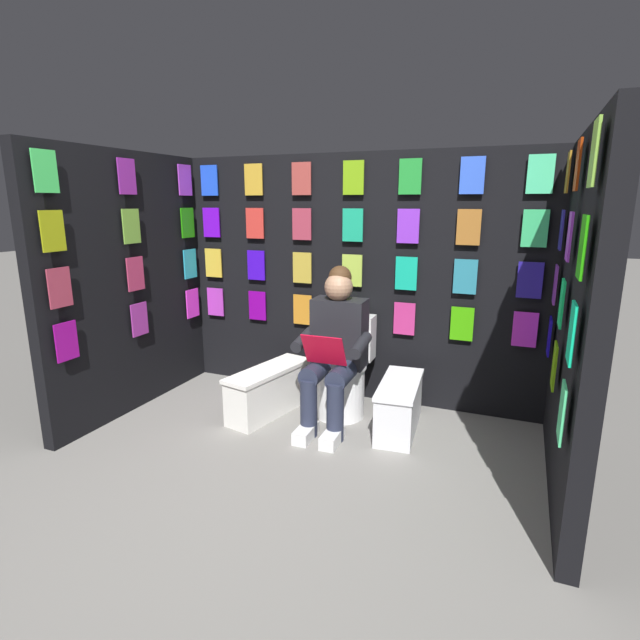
# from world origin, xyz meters

# --- Properties ---
(ground_plane) EXTENTS (30.00, 30.00, 0.00)m
(ground_plane) POSITION_xyz_m (0.00, 0.00, 0.00)
(ground_plane) COLOR gray
(display_wall_back) EXTENTS (3.18, 0.14, 2.03)m
(display_wall_back) POSITION_xyz_m (0.00, -1.77, 1.02)
(display_wall_back) COLOR black
(display_wall_back) RESTS_ON ground
(display_wall_left) EXTENTS (0.14, 1.72, 2.03)m
(display_wall_left) POSITION_xyz_m (-1.59, -0.86, 1.02)
(display_wall_left) COLOR black
(display_wall_left) RESTS_ON ground
(display_wall_right) EXTENTS (0.14, 1.72, 2.03)m
(display_wall_right) POSITION_xyz_m (1.59, -0.86, 1.02)
(display_wall_right) COLOR black
(display_wall_right) RESTS_ON ground
(toilet) EXTENTS (0.41, 0.56, 0.77)m
(toilet) POSITION_xyz_m (-0.05, -1.37, 0.33)
(toilet) COLOR white
(toilet) RESTS_ON ground
(person_reading) EXTENTS (0.53, 0.69, 1.19)m
(person_reading) POSITION_xyz_m (-0.05, -1.14, 0.60)
(person_reading) COLOR black
(person_reading) RESTS_ON ground
(comic_longbox_near) EXTENTS (0.33, 0.73, 0.38)m
(comic_longbox_near) POSITION_xyz_m (-0.54, -1.21, 0.19)
(comic_longbox_near) COLOR silver
(comic_longbox_near) RESTS_ON ground
(comic_longbox_far) EXTENTS (0.42, 0.84, 0.37)m
(comic_longbox_far) POSITION_xyz_m (0.49, -1.12, 0.19)
(comic_longbox_far) COLOR white
(comic_longbox_far) RESTS_ON ground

